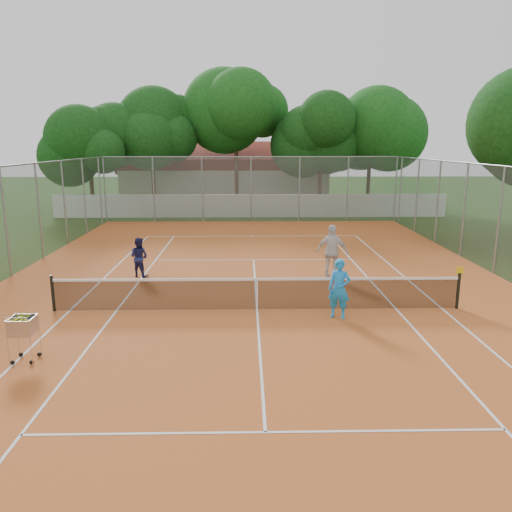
{
  "coord_description": "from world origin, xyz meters",
  "views": [
    {
      "loc": [
        -0.31,
        -13.98,
        4.81
      ],
      "look_at": [
        0.0,
        1.5,
        1.3
      ],
      "focal_mm": 35.0,
      "sensor_mm": 36.0,
      "label": 1
    }
  ],
  "objects_px": {
    "player_far_right": "(332,252)",
    "ball_hopper": "(24,337)",
    "clubhouse": "(226,174)",
    "player_near": "(339,289)",
    "tennis_net": "(257,294)",
    "player_far_left": "(139,257)"
  },
  "relations": [
    {
      "from": "player_far_right",
      "to": "ball_hopper",
      "type": "height_order",
      "value": "player_far_right"
    },
    {
      "from": "clubhouse",
      "to": "ball_hopper",
      "type": "height_order",
      "value": "clubhouse"
    },
    {
      "from": "player_near",
      "to": "player_far_right",
      "type": "height_order",
      "value": "player_far_right"
    },
    {
      "from": "tennis_net",
      "to": "player_far_left",
      "type": "height_order",
      "value": "player_far_left"
    },
    {
      "from": "clubhouse",
      "to": "ball_hopper",
      "type": "distance_m",
      "value": 32.65
    },
    {
      "from": "clubhouse",
      "to": "player_far_right",
      "type": "relative_size",
      "value": 8.37
    },
    {
      "from": "tennis_net",
      "to": "ball_hopper",
      "type": "distance_m",
      "value": 6.3
    },
    {
      "from": "tennis_net",
      "to": "player_near",
      "type": "height_order",
      "value": "player_near"
    },
    {
      "from": "player_far_right",
      "to": "player_far_left",
      "type": "bearing_deg",
      "value": 15.21
    },
    {
      "from": "clubhouse",
      "to": "player_near",
      "type": "height_order",
      "value": "clubhouse"
    },
    {
      "from": "tennis_net",
      "to": "clubhouse",
      "type": "bearing_deg",
      "value": 93.95
    },
    {
      "from": "player_far_left",
      "to": "player_near",
      "type": "bearing_deg",
      "value": 168.05
    },
    {
      "from": "clubhouse",
      "to": "player_far_left",
      "type": "bearing_deg",
      "value": -95.06
    },
    {
      "from": "player_near",
      "to": "player_far_right",
      "type": "distance_m",
      "value": 4.17
    },
    {
      "from": "player_near",
      "to": "ball_hopper",
      "type": "distance_m",
      "value": 8.04
    },
    {
      "from": "player_far_left",
      "to": "clubhouse",
      "type": "bearing_deg",
      "value": -72.0
    },
    {
      "from": "clubhouse",
      "to": "player_near",
      "type": "relative_size",
      "value": 9.8
    },
    {
      "from": "clubhouse",
      "to": "tennis_net",
      "type": "bearing_deg",
      "value": -86.05
    },
    {
      "from": "player_far_left",
      "to": "player_far_right",
      "type": "distance_m",
      "value": 7.02
    },
    {
      "from": "tennis_net",
      "to": "player_far_left",
      "type": "relative_size",
      "value": 8.18
    },
    {
      "from": "tennis_net",
      "to": "clubhouse",
      "type": "xyz_separation_m",
      "value": [
        -2.0,
        29.0,
        1.69
      ]
    },
    {
      "from": "ball_hopper",
      "to": "player_near",
      "type": "bearing_deg",
      "value": 40.27
    }
  ]
}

